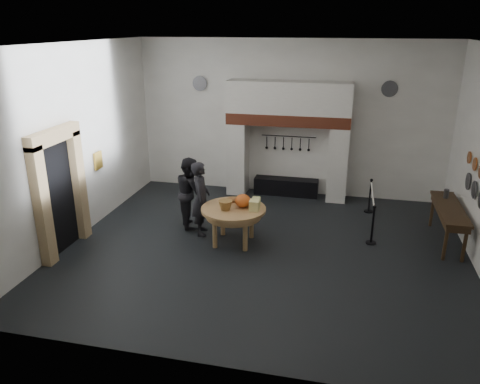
% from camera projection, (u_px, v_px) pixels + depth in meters
% --- Properties ---
extents(floor, '(9.00, 8.00, 0.02)m').
position_uv_depth(floor, '(264.00, 249.00, 10.73)').
color(floor, black).
rests_on(floor, ground).
extents(ceiling, '(9.00, 8.00, 0.02)m').
position_uv_depth(ceiling, '(268.00, 44.00, 9.20)').
color(ceiling, silver).
rests_on(ceiling, wall_back).
extents(wall_back, '(9.00, 0.02, 4.50)m').
position_uv_depth(wall_back, '(290.00, 119.00, 13.63)').
color(wall_back, white).
rests_on(wall_back, floor).
extents(wall_front, '(9.00, 0.02, 4.50)m').
position_uv_depth(wall_front, '(215.00, 230.00, 6.30)').
color(wall_front, white).
rests_on(wall_front, floor).
extents(wall_left, '(0.02, 8.00, 4.50)m').
position_uv_depth(wall_left, '(76.00, 143.00, 10.91)').
color(wall_left, white).
rests_on(wall_left, floor).
extents(chimney_pier_left, '(0.55, 0.70, 2.15)m').
position_uv_depth(chimney_pier_left, '(238.00, 158.00, 14.02)').
color(chimney_pier_left, silver).
rests_on(chimney_pier_left, floor).
extents(chimney_pier_right, '(0.55, 0.70, 2.15)m').
position_uv_depth(chimney_pier_right, '(338.00, 164.00, 13.40)').
color(chimney_pier_right, silver).
rests_on(chimney_pier_right, floor).
extents(hearth_brick_band, '(3.50, 0.72, 0.32)m').
position_uv_depth(hearth_brick_band, '(288.00, 119.00, 13.29)').
color(hearth_brick_band, '#9E442B').
rests_on(hearth_brick_band, chimney_pier_left).
extents(chimney_hood, '(3.50, 0.70, 0.90)m').
position_uv_depth(chimney_hood, '(289.00, 98.00, 13.08)').
color(chimney_hood, silver).
rests_on(chimney_hood, hearth_brick_band).
extents(iron_range, '(1.90, 0.45, 0.50)m').
position_uv_depth(iron_range, '(286.00, 187.00, 14.06)').
color(iron_range, black).
rests_on(iron_range, floor).
extents(utensil_rail, '(1.60, 0.02, 0.02)m').
position_uv_depth(utensil_rail, '(289.00, 136.00, 13.73)').
color(utensil_rail, black).
rests_on(utensil_rail, wall_back).
extents(door_recess, '(0.04, 1.10, 2.50)m').
position_uv_depth(door_recess, '(58.00, 198.00, 10.33)').
color(door_recess, black).
rests_on(door_recess, floor).
extents(door_jamb_near, '(0.22, 0.30, 2.60)m').
position_uv_depth(door_jamb_near, '(42.00, 207.00, 9.65)').
color(door_jamb_near, tan).
rests_on(door_jamb_near, floor).
extents(door_jamb_far, '(0.22, 0.30, 2.60)m').
position_uv_depth(door_jamb_far, '(79.00, 186.00, 10.93)').
color(door_jamb_far, tan).
rests_on(door_jamb_far, floor).
extents(door_lintel, '(0.22, 1.70, 0.30)m').
position_uv_depth(door_lintel, '(53.00, 136.00, 9.83)').
color(door_lintel, tan).
rests_on(door_lintel, door_jamb_near).
extents(wall_plaque, '(0.05, 0.34, 0.44)m').
position_uv_depth(wall_plaque, '(98.00, 161.00, 11.85)').
color(wall_plaque, gold).
rests_on(wall_plaque, wall_left).
extents(work_table, '(1.65, 1.65, 0.07)m').
position_uv_depth(work_table, '(233.00, 209.00, 10.78)').
color(work_table, tan).
rests_on(work_table, floor).
extents(pumpkin, '(0.36, 0.36, 0.31)m').
position_uv_depth(pumpkin, '(243.00, 201.00, 10.76)').
color(pumpkin, orange).
rests_on(pumpkin, work_table).
extents(cheese_block_big, '(0.22, 0.22, 0.24)m').
position_uv_depth(cheese_block_big, '(254.00, 206.00, 10.57)').
color(cheese_block_big, '#E5DE89').
rests_on(cheese_block_big, work_table).
extents(cheese_block_small, '(0.18, 0.18, 0.20)m').
position_uv_depth(cheese_block_small, '(256.00, 202.00, 10.86)').
color(cheese_block_small, '#D2D17D').
rests_on(cheese_block_small, work_table).
extents(wicker_basket, '(0.35, 0.35, 0.22)m').
position_uv_depth(wicker_basket, '(225.00, 205.00, 10.62)').
color(wicker_basket, olive).
rests_on(wicker_basket, work_table).
extents(bread_loaf, '(0.31, 0.18, 0.13)m').
position_uv_depth(bread_loaf, '(233.00, 200.00, 11.08)').
color(bread_loaf, '#A17139').
rests_on(bread_loaf, work_table).
extents(visitor_near, '(0.58, 0.75, 1.82)m').
position_uv_depth(visitor_near, '(201.00, 198.00, 11.24)').
color(visitor_near, black).
rests_on(visitor_near, floor).
extents(visitor_far, '(1.01, 1.09, 1.79)m').
position_uv_depth(visitor_far, '(190.00, 192.00, 11.69)').
color(visitor_far, black).
rests_on(visitor_far, floor).
extents(side_table, '(0.55, 2.20, 0.06)m').
position_uv_depth(side_table, '(450.00, 208.00, 10.76)').
color(side_table, '#382414').
rests_on(side_table, floor).
extents(pewter_jug, '(0.12, 0.12, 0.22)m').
position_uv_depth(pewter_jug, '(446.00, 194.00, 11.26)').
color(pewter_jug, '#4C4C51').
rests_on(pewter_jug, side_table).
extents(copper_pan_c, '(0.03, 0.30, 0.30)m').
position_uv_depth(copper_pan_c, '(475.00, 164.00, 10.32)').
color(copper_pan_c, '#C6662D').
rests_on(copper_pan_c, wall_right).
extents(copper_pan_d, '(0.03, 0.28, 0.28)m').
position_uv_depth(copper_pan_d, '(469.00, 157.00, 10.83)').
color(copper_pan_d, '#C6662D').
rests_on(copper_pan_d, wall_right).
extents(pewter_plate_mid, '(0.03, 0.40, 0.40)m').
position_uv_depth(pewter_plate_mid, '(474.00, 190.00, 10.22)').
color(pewter_plate_mid, '#4C4C51').
rests_on(pewter_plate_mid, wall_right).
extents(pewter_plate_right, '(0.03, 0.40, 0.40)m').
position_uv_depth(pewter_plate_right, '(468.00, 181.00, 10.77)').
color(pewter_plate_right, '#4C4C51').
rests_on(pewter_plate_right, wall_right).
extents(pewter_plate_back_left, '(0.44, 0.03, 0.44)m').
position_uv_depth(pewter_plate_back_left, '(200.00, 83.00, 13.84)').
color(pewter_plate_back_left, '#4C4C51').
rests_on(pewter_plate_back_left, wall_back).
extents(pewter_plate_back_right, '(0.44, 0.03, 0.44)m').
position_uv_depth(pewter_plate_back_right, '(390.00, 89.00, 12.70)').
color(pewter_plate_back_right, '#4C4C51').
rests_on(pewter_plate_back_right, wall_back).
extents(barrier_post_near, '(0.05, 0.05, 0.90)m').
position_uv_depth(barrier_post_near, '(373.00, 226.00, 10.85)').
color(barrier_post_near, black).
rests_on(barrier_post_near, floor).
extents(barrier_post_far, '(0.05, 0.05, 0.90)m').
position_uv_depth(barrier_post_far, '(370.00, 196.00, 12.69)').
color(barrier_post_far, black).
rests_on(barrier_post_far, floor).
extents(barrier_rope, '(0.04, 2.00, 0.04)m').
position_uv_depth(barrier_rope, '(373.00, 195.00, 11.63)').
color(barrier_rope, white).
rests_on(barrier_rope, barrier_post_near).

